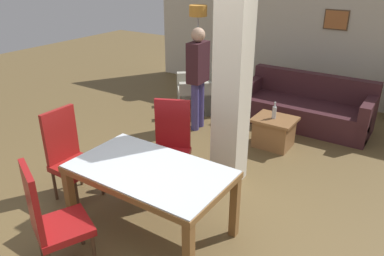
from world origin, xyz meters
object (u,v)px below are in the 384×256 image
object	(u,v)px
dining_table	(150,182)
standing_person	(198,73)
armchair	(203,94)
dining_chair_head_left	(69,153)
coffee_table	(274,132)
floor_lamp	(198,19)
dining_chair_far_left	(171,143)
sofa	(306,109)
bottle	(274,112)
dining_chair_near_left	(50,218)

from	to	relation	value
dining_table	standing_person	xyz separation A→B (m)	(-1.04, 2.48, 0.37)
dining_table	armchair	xyz separation A→B (m)	(-1.44, 3.30, -0.31)
dining_chair_head_left	coffee_table	bearing A→B (deg)	149.68
floor_lamp	dining_chair_head_left	bearing A→B (deg)	-77.08
armchair	coffee_table	size ratio (longest dim) A/B	1.94
dining_chair_far_left	armchair	bearing A→B (deg)	-90.60
sofa	standing_person	distance (m)	1.96
armchair	bottle	size ratio (longest dim) A/B	4.64
armchair	bottle	bearing A→B (deg)	-152.99
armchair	bottle	world-z (taller)	armchair
dining_table	dining_chair_far_left	size ratio (longest dim) A/B	1.46
coffee_table	bottle	distance (m)	0.32
dining_chair_near_left	floor_lamp	xyz separation A→B (m)	(-1.79, 5.14, 0.95)
dining_chair_head_left	bottle	bearing A→B (deg)	149.98
dining_table	sofa	size ratio (longest dim) A/B	0.74
bottle	standing_person	xyz separation A→B (m)	(-1.30, -0.06, 0.41)
sofa	floor_lamp	distance (m)	2.94
coffee_table	standing_person	bearing A→B (deg)	-177.23
dining_table	sofa	xyz separation A→B (m)	(0.41, 3.62, -0.30)
sofa	dining_chair_head_left	bearing A→B (deg)	65.89
dining_chair_near_left	sofa	xyz separation A→B (m)	(0.80, 4.50, -0.27)
bottle	floor_lamp	size ratio (longest dim) A/B	0.14
coffee_table	floor_lamp	xyz separation A→B (m)	(-2.47, 1.71, 1.27)
dining_chair_head_left	bottle	world-z (taller)	dining_chair_head_left
bottle	standing_person	size ratio (longest dim) A/B	0.15
dining_table	dining_chair_near_left	size ratio (longest dim) A/B	1.46
dining_chair_near_left	coffee_table	xyz separation A→B (m)	(0.67, 3.43, -0.32)
dining_chair_far_left	sofa	size ratio (longest dim) A/B	0.51
floor_lamp	dining_chair_near_left	bearing A→B (deg)	-70.77
dining_chair_head_left	dining_chair_far_left	distance (m)	1.19
coffee_table	sofa	bearing A→B (deg)	83.09
sofa	standing_person	size ratio (longest dim) A/B	1.27
dining_table	dining_chair_head_left	bearing A→B (deg)	180.00
dining_chair_near_left	coffee_table	world-z (taller)	dining_chair_near_left
dining_chair_far_left	sofa	xyz separation A→B (m)	(0.80, 2.75, -0.27)
dining_chair_far_left	standing_person	bearing A→B (deg)	-92.13
sofa	standing_person	xyz separation A→B (m)	(-1.45, -1.14, 0.67)
dining_chair_far_left	bottle	size ratio (longest dim) A/B	4.25
dining_chair_far_left	floor_lamp	world-z (taller)	floor_lamp
dining_chair_far_left	standing_person	xyz separation A→B (m)	(-0.65, 1.61, 0.40)
sofa	standing_person	bearing A→B (deg)	37.97
dining_table	standing_person	distance (m)	2.72
armchair	dining_chair_head_left	bearing A→B (deg)	144.96
dining_chair_head_left	standing_person	size ratio (longest dim) A/B	0.65
dining_table	floor_lamp	xyz separation A→B (m)	(-2.18, 4.26, 0.91)
sofa	armchair	world-z (taller)	sofa
dining_chair_head_left	floor_lamp	xyz separation A→B (m)	(-0.98, 4.26, 0.95)
dining_chair_head_left	standing_person	distance (m)	2.52
dining_chair_far_left	coffee_table	bearing A→B (deg)	-136.04
dining_table	dining_chair_near_left	distance (m)	0.96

